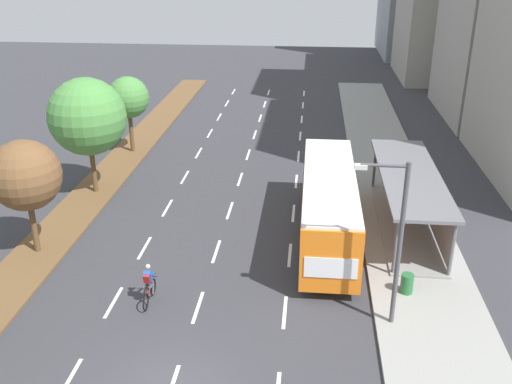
{
  "coord_description": "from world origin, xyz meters",
  "views": [
    {
      "loc": [
        4.21,
        -14.17,
        13.39
      ],
      "look_at": [
        1.46,
        13.9,
        1.2
      ],
      "focal_mm": 40.13,
      "sensor_mm": 36.0,
      "label": 1
    }
  ],
  "objects": [
    {
      "name": "median_strip",
      "position": [
        -8.3,
        20.0,
        0.06
      ],
      "size": [
        2.6,
        52.0,
        0.12
      ],
      "primitive_type": "cube",
      "color": "brown",
      "rests_on": "ground"
    },
    {
      "name": "sidewalk_right",
      "position": [
        9.25,
        20.0,
        0.07
      ],
      "size": [
        4.5,
        52.0,
        0.15
      ],
      "primitive_type": "cube",
      "color": "gray",
      "rests_on": "ground"
    },
    {
      "name": "lane_divider_left",
      "position": [
        -3.5,
        18.57,
        0.0
      ],
      "size": [
        0.14,
        48.13,
        0.01
      ],
      "color": "white",
      "rests_on": "ground"
    },
    {
      "name": "lane_divider_center",
      "position": [
        0.0,
        18.57,
        0.0
      ],
      "size": [
        0.14,
        48.13,
        0.01
      ],
      "color": "white",
      "rests_on": "ground"
    },
    {
      "name": "lane_divider_right",
      "position": [
        3.5,
        18.57,
        0.0
      ],
      "size": [
        0.14,
        48.13,
        0.01
      ],
      "color": "white",
      "rests_on": "ground"
    },
    {
      "name": "bus_shelter",
      "position": [
        9.53,
        12.78,
        1.87
      ],
      "size": [
        2.9,
        10.66,
        2.86
      ],
      "color": "gray",
      "rests_on": "sidewalk_right"
    },
    {
      "name": "bus",
      "position": [
        5.25,
        11.22,
        2.07
      ],
      "size": [
        2.54,
        11.29,
        3.37
      ],
      "color": "orange",
      "rests_on": "ground"
    },
    {
      "name": "cyclist",
      "position": [
        -2.02,
        4.96,
        0.79
      ],
      "size": [
        0.46,
        1.82,
        1.71
      ],
      "color": "black",
      "rests_on": "ground"
    },
    {
      "name": "median_tree_second",
      "position": [
        -8.39,
        8.45,
        3.93
      ],
      "size": [
        3.23,
        3.23,
        5.43
      ],
      "color": "brown",
      "rests_on": "median_strip"
    },
    {
      "name": "median_tree_third",
      "position": [
        -8.17,
        15.64,
        4.61
      ],
      "size": [
        4.35,
        4.35,
        6.68
      ],
      "color": "brown",
      "rests_on": "median_strip"
    },
    {
      "name": "median_tree_fourth",
      "position": [
        -8.11,
        22.82,
        3.91
      ],
      "size": [
        2.81,
        2.81,
        5.22
      ],
      "color": "brown",
      "rests_on": "median_strip"
    },
    {
      "name": "streetlight",
      "position": [
        7.42,
        4.38,
        3.89
      ],
      "size": [
        1.91,
        0.24,
        6.5
      ],
      "color": "#4C4C51",
      "rests_on": "sidewalk_right"
    },
    {
      "name": "trash_bin",
      "position": [
        8.45,
        6.47,
        0.57
      ],
      "size": [
        0.52,
        0.52,
        0.85
      ],
      "primitive_type": "cylinder",
      "color": "#286B38",
      "rests_on": "sidewalk_right"
    },
    {
      "name": "building_far_right",
      "position": [
        17.8,
        50.73,
        7.7
      ],
      "size": [
        8.32,
        12.25,
        15.41
      ],
      "primitive_type": "cube",
      "color": "#A39E93",
      "rests_on": "ground"
    }
  ]
}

